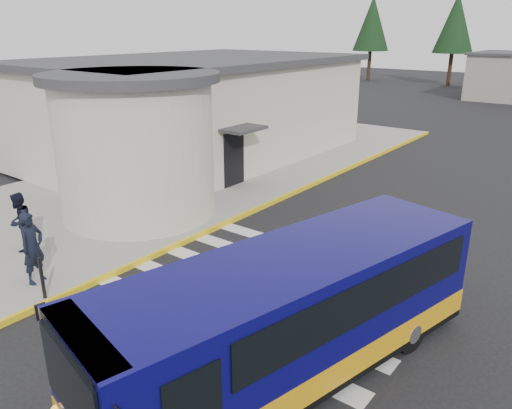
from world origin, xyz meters
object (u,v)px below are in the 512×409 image
Objects in this scene: pedestrian_a at (33,248)px; pedestrian_b at (20,222)px; bollard at (42,278)px; transit_bus at (291,319)px.

pedestrian_a is 1.08× the size of pedestrian_b.
pedestrian_b is 1.63× the size of bollard.
pedestrian_b is at bearing 53.04° from pedestrian_a.
transit_bus is 7.14m from pedestrian_a.
transit_bus is 4.84× the size of pedestrian_a.
pedestrian_a reaches higher than pedestrian_b.
pedestrian_a is at bearing -157.77° from transit_bus.
pedestrian_a is 1.06m from bollard.
bollard is at bearing 33.28° from pedestrian_b.
transit_bus is 9.19m from pedestrian_b.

